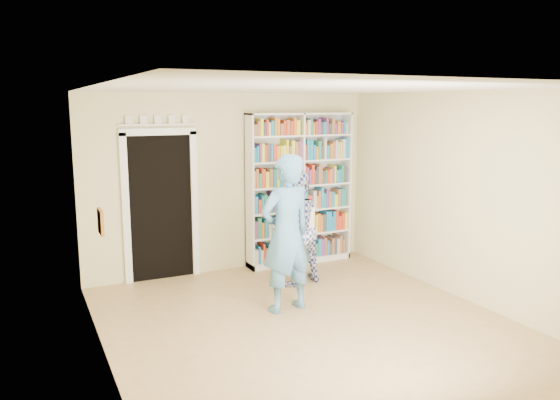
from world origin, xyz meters
The scene contains 11 objects.
floor centered at (0.00, 0.00, 0.00)m, with size 5.00×5.00×0.00m, color #A77E51.
ceiling centered at (0.00, 0.00, 2.70)m, with size 5.00×5.00×0.00m, color white.
wall_back centered at (0.00, 2.50, 1.35)m, with size 4.50×4.50×0.00m, color beige.
wall_left centered at (-2.25, 0.00, 1.35)m, with size 5.00×5.00×0.00m, color beige.
wall_right centered at (2.25, 0.00, 1.35)m, with size 5.00×5.00×0.00m, color beige.
bookshelf centered at (1.09, 2.34, 1.21)m, with size 1.75×0.33×2.40m.
doorway centered at (-1.10, 2.48, 1.18)m, with size 1.10×0.08×2.43m.
wall_art centered at (-2.23, 0.20, 1.40)m, with size 0.03×0.25×0.25m, color brown.
man_blue centered at (-0.03, 0.56, 0.98)m, with size 0.71×0.47×1.95m, color #4F87B0.
man_plaid centered at (0.53, 1.42, 0.81)m, with size 0.79×0.61×1.62m, color navy.
paper_sheet centered at (0.62, 1.22, 0.99)m, with size 0.21×0.01×0.29m, color white.
Camera 1 is at (-2.91, -5.23, 2.52)m, focal length 35.00 mm.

